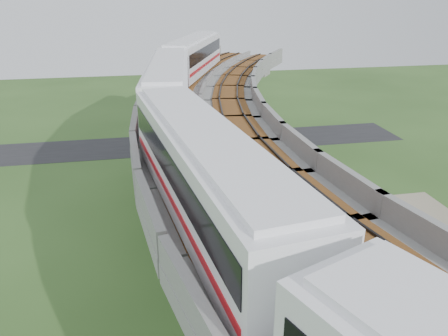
{
  "coord_description": "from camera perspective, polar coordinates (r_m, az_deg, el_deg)",
  "views": [
    {
      "loc": [
        -3.7,
        -23.36,
        18.62
      ],
      "look_at": [
        1.35,
        3.07,
        7.5
      ],
      "focal_mm": 35.0,
      "sensor_mm": 36.0,
      "label": 1
    }
  ],
  "objects": [
    {
      "name": "fence",
      "position": [
        32.35,
        16.21,
        -12.11
      ],
      "size": [
        3.87,
        38.73,
        1.5
      ],
      "color": "#2D382D",
      "rests_on": "ground"
    },
    {
      "name": "viaduct",
      "position": [
        26.35,
        6.59,
        1.0
      ],
      "size": [
        19.58,
        73.98,
        11.4
      ],
      "color": "#99968E",
      "rests_on": "ground"
    },
    {
      "name": "tree_3",
      "position": [
        33.32,
        8.7,
        -8.13
      ],
      "size": [
        2.35,
        2.35,
        2.81
      ],
      "color": "#382314",
      "rests_on": "ground"
    },
    {
      "name": "tree_1",
      "position": [
        43.95,
        6.18,
        0.71
      ],
      "size": [
        2.77,
        2.77,
        3.62
      ],
      "color": "#382314",
      "rests_on": "ground"
    },
    {
      "name": "dirt_lot",
      "position": [
        33.4,
        24.34,
        -13.69
      ],
      "size": [
        18.0,
        26.0,
        0.04
      ],
      "primitive_type": "cube",
      "color": "gray",
      "rests_on": "ground"
    },
    {
      "name": "metro_train",
      "position": [
        22.94,
        -0.17,
        6.47
      ],
      "size": [
        11.54,
        61.33,
        3.64
      ],
      "color": "white",
      "rests_on": "ground"
    },
    {
      "name": "car_dark",
      "position": [
        40.18,
        13.5,
        -4.67
      ],
      "size": [
        5.12,
        3.42,
        1.38
      ],
      "primitive_type": "imported",
      "rotation": [
        0.0,
        0.0,
        1.92
      ],
      "color": "black",
      "rests_on": "dirt_lot"
    },
    {
      "name": "tree_2",
      "position": [
        38.01,
        5.89,
        -3.6
      ],
      "size": [
        1.89,
        1.89,
        2.82
      ],
      "color": "#382314",
      "rests_on": "ground"
    },
    {
      "name": "tree_4",
      "position": [
        26.68,
        16.85,
        -17.1
      ],
      "size": [
        2.58,
        2.58,
        3.15
      ],
      "color": "#382314",
      "rests_on": "ground"
    },
    {
      "name": "tree_0",
      "position": [
        51.32,
        6.46,
        3.91
      ],
      "size": [
        2.84,
        2.84,
        3.64
      ],
      "color": "#382314",
      "rests_on": "ground"
    },
    {
      "name": "ground",
      "position": [
        30.11,
        -1.49,
        -15.77
      ],
      "size": [
        160.0,
        160.0,
        0.0
      ],
      "primitive_type": "plane",
      "color": "#315120",
      "rests_on": "ground"
    },
    {
      "name": "asphalt_road",
      "position": [
        56.64,
        -6.49,
        3.12
      ],
      "size": [
        60.0,
        8.0,
        0.03
      ],
      "primitive_type": "cube",
      "color": "#232326",
      "rests_on": "ground"
    }
  ]
}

